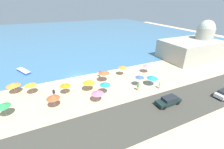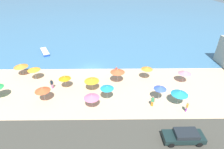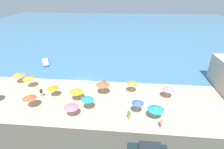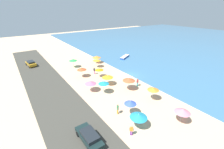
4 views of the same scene
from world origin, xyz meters
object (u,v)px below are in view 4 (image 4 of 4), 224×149
at_px(beach_umbrella_5, 97,57).
at_px(beach_umbrella_2, 153,89).
at_px(parked_car_0, 89,137).
at_px(skiff_nearshore, 125,57).
at_px(beach_umbrella_3, 73,60).
at_px(beach_umbrella_12, 139,116).
at_px(beach_umbrella_6, 82,69).
at_px(beach_umbrella_4, 104,83).
at_px(bather_2, 137,82).
at_px(bather_1, 118,109).
at_px(beach_umbrella_10, 183,111).
at_px(beach_umbrella_0, 91,83).
at_px(beach_umbrella_11, 129,79).
at_px(parked_car_2, 31,63).
at_px(bather_0, 131,130).
at_px(beach_umbrella_7, 108,77).
at_px(bather_3, 94,70).
at_px(beach_umbrella_9, 97,60).
at_px(beach_umbrella_1, 130,102).
at_px(beach_umbrella_8, 99,69).

bearing_deg(beach_umbrella_5, beach_umbrella_2, -4.41).
xyz_separation_m(parked_car_0, skiff_nearshore, (-23.84, 25.53, -0.49)).
distance_m(beach_umbrella_3, beach_umbrella_12, 26.85).
bearing_deg(beach_umbrella_6, beach_umbrella_5, 130.02).
height_order(beach_umbrella_4, bather_2, beach_umbrella_4).
bearing_deg(bather_1, skiff_nearshore, 137.97).
height_order(beach_umbrella_6, parked_car_0, beach_umbrella_6).
xyz_separation_m(bather_1, skiff_nearshore, (-21.58, 19.45, -0.65)).
bearing_deg(beach_umbrella_10, beach_umbrella_4, -160.35).
xyz_separation_m(beach_umbrella_3, beach_umbrella_4, (16.45, -0.53, 0.04)).
distance_m(beach_umbrella_0, beach_umbrella_3, 14.51).
height_order(beach_umbrella_3, beach_umbrella_4, beach_umbrella_3).
height_order(beach_umbrella_11, parked_car_2, beach_umbrella_11).
height_order(beach_umbrella_5, skiff_nearshore, beach_umbrella_5).
xyz_separation_m(beach_umbrella_3, bather_0, (27.39, -3.28, -1.31)).
height_order(beach_umbrella_7, beach_umbrella_12, beach_umbrella_12).
bearing_deg(bather_3, bather_1, -16.37).
bearing_deg(bather_2, beach_umbrella_9, -174.30).
height_order(beach_umbrella_7, parked_car_0, beach_umbrella_7).
bearing_deg(bather_2, bather_0, -47.35).
height_order(bather_0, parked_car_0, bather_0).
height_order(beach_umbrella_12, bather_0, beach_umbrella_12).
bearing_deg(beach_umbrella_0, beach_umbrella_10, 22.59).
bearing_deg(beach_umbrella_4, beach_umbrella_11, 70.29).
bearing_deg(skiff_nearshore, beach_umbrella_4, -49.82).
xyz_separation_m(beach_umbrella_2, beach_umbrella_7, (-9.40, -3.35, -0.29)).
bearing_deg(beach_umbrella_12, beach_umbrella_1, 162.19).
bearing_deg(beach_umbrella_1, bather_0, -39.02).
xyz_separation_m(beach_umbrella_9, beach_umbrella_11, (14.58, -1.08, 0.14)).
height_order(beach_umbrella_7, parked_car_2, beach_umbrella_7).
bearing_deg(beach_umbrella_12, beach_umbrella_6, 177.67).
height_order(beach_umbrella_9, beach_umbrella_12, beach_umbrella_9).
xyz_separation_m(beach_umbrella_4, beach_umbrella_5, (-15.92, 7.64, -0.28)).
bearing_deg(beach_umbrella_7, bather_3, 175.91).
bearing_deg(beach_umbrella_7, beach_umbrella_9, 162.07).
distance_m(bather_3, skiff_nearshore, 16.07).
height_order(bather_3, parked_car_2, bather_3).
height_order(beach_umbrella_4, beach_umbrella_11, beach_umbrella_11).
xyz_separation_m(beach_umbrella_10, bather_1, (-6.74, -6.28, -1.02)).
bearing_deg(beach_umbrella_8, bather_0, -18.35).
distance_m(bather_0, bather_2, 13.73).
bearing_deg(bather_3, beach_umbrella_2, 10.18).
xyz_separation_m(beach_umbrella_1, beach_umbrella_9, (-20.58, 6.05, -0.11)).
xyz_separation_m(beach_umbrella_4, bather_3, (-9.08, 3.01, -1.24)).
relative_size(beach_umbrella_2, bather_1, 1.45).
bearing_deg(beach_umbrella_3, parked_car_2, -130.55).
xyz_separation_m(beach_umbrella_0, beach_umbrella_11, (3.83, 6.47, 0.41)).
height_order(beach_umbrella_6, beach_umbrella_9, beach_umbrella_9).
relative_size(beach_umbrella_11, beach_umbrella_12, 1.08).
relative_size(beach_umbrella_10, bather_2, 1.34).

